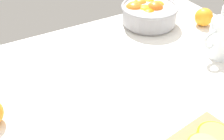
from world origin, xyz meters
TOP-DOWN VIEW (x-y plane):
  - ground_plane at (0.00, 0.00)cm, footprint 131.19×91.03cm
  - fruit_bowl at (33.47, 31.90)cm, footprint 23.84×23.84cm
  - orange_half_0 at (8.17, -30.32)cm, footprint 8.54×8.54cm
  - loose_orange_1 at (52.98, 19.14)cm, footprint 7.60×7.60cm

SIDE VIEW (x-z plane):
  - ground_plane at x=0.00cm, z-range -3.00..0.00cm
  - orange_half_0 at x=8.17cm, z-range 1.49..5.78cm
  - loose_orange_1 at x=52.98cm, z-range 0.00..7.60cm
  - fruit_bowl at x=33.47cm, z-range -0.18..10.18cm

